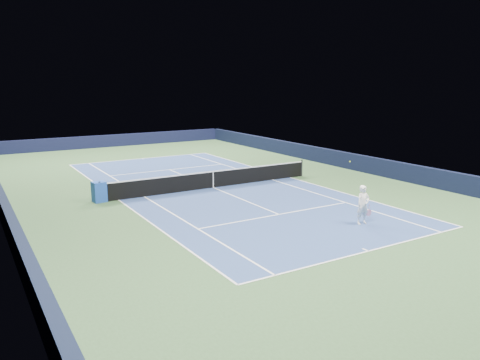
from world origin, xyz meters
TOP-DOWN VIEW (x-y plane):
  - ground at (0.00, 0.00)m, footprint 40.00×40.00m
  - wall_far at (0.00, 19.82)m, footprint 22.00×0.35m
  - wall_right at (10.82, 0.00)m, footprint 0.35×40.00m
  - wall_left at (-10.82, 0.00)m, footprint 0.35×40.00m
  - court_surface at (0.00, 0.00)m, footprint 10.97×23.77m
  - baseline_far at (0.00, 11.88)m, footprint 10.97×0.08m
  - baseline_near at (0.00, -11.88)m, footprint 10.97×0.08m
  - sideline_doubles_right at (5.49, 0.00)m, footprint 0.08×23.77m
  - sideline_doubles_left at (-5.49, 0.00)m, footprint 0.08×23.77m
  - sideline_singles_right at (4.12, 0.00)m, footprint 0.08×23.77m
  - sideline_singles_left at (-4.12, 0.00)m, footprint 0.08×23.77m
  - service_line_far at (0.00, 6.40)m, footprint 8.23×0.08m
  - service_line_near at (0.00, -6.40)m, footprint 8.23×0.08m
  - center_service_line at (0.00, 0.00)m, footprint 0.08×12.80m
  - center_mark_far at (0.00, 11.73)m, footprint 0.08×0.30m
  - center_mark_near at (0.00, -11.73)m, footprint 0.08×0.30m
  - tennis_net at (0.00, 0.00)m, footprint 12.90×0.10m
  - sponsor_cube at (-6.40, 0.17)m, footprint 0.69×0.64m
  - tennis_player at (2.21, -9.39)m, footprint 0.79×1.26m

SIDE VIEW (x-z plane):
  - ground at x=0.00m, z-range 0.00..0.00m
  - court_surface at x=0.00m, z-range 0.00..0.01m
  - baseline_far at x=0.00m, z-range 0.01..0.01m
  - baseline_near at x=0.00m, z-range 0.01..0.01m
  - sideline_doubles_right at x=5.49m, z-range 0.01..0.01m
  - sideline_doubles_left at x=-5.49m, z-range 0.01..0.01m
  - sideline_singles_right at x=4.12m, z-range 0.01..0.01m
  - sideline_singles_left at x=-4.12m, z-range 0.01..0.01m
  - service_line_far at x=0.00m, z-range 0.01..0.01m
  - service_line_near at x=0.00m, z-range 0.01..0.01m
  - center_service_line at x=0.00m, z-range 0.01..0.01m
  - center_mark_far at x=0.00m, z-range 0.01..0.01m
  - center_mark_near at x=0.00m, z-range 0.01..0.01m
  - tennis_net at x=0.00m, z-range -0.03..1.04m
  - sponsor_cube at x=-6.40m, z-range 0.00..1.03m
  - wall_far at x=0.00m, z-range 0.00..1.10m
  - wall_right at x=10.82m, z-range 0.00..1.10m
  - wall_left at x=-10.82m, z-range 0.00..1.10m
  - tennis_player at x=2.21m, z-range -0.45..2.13m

